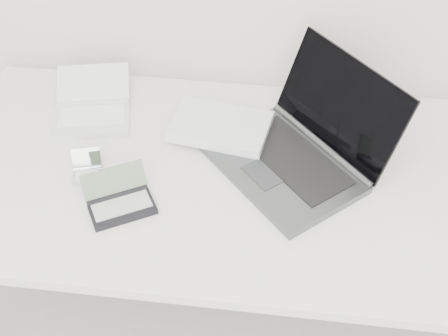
# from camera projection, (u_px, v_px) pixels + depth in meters

# --- Properties ---
(desk) EXTENTS (1.60, 0.80, 0.73)m
(desk) POSITION_uv_depth(u_px,v_px,m) (237.00, 187.00, 1.70)
(desk) COLOR white
(desk) RESTS_ON ground
(laptop_large) EXTENTS (0.64, 0.55, 0.26)m
(laptop_large) POSITION_uv_depth(u_px,v_px,m) (277.00, 142.00, 1.69)
(laptop_large) COLOR #535558
(laptop_large) RESTS_ON desk
(netbook_open_white) EXTENTS (0.27, 0.31, 0.07)m
(netbook_open_white) POSITION_uv_depth(u_px,v_px,m) (92.00, 110.00, 1.83)
(netbook_open_white) COLOR silver
(netbook_open_white) RESTS_ON desk
(pda_silver) EXTENTS (0.10, 0.10, 0.06)m
(pda_silver) POSITION_uv_depth(u_px,v_px,m) (87.00, 171.00, 1.65)
(pda_silver) COLOR silver
(pda_silver) RESTS_ON desk
(palmtop_charcoal) EXTENTS (0.20, 0.19, 0.08)m
(palmtop_charcoal) POSITION_uv_depth(u_px,v_px,m) (120.00, 202.00, 1.57)
(palmtop_charcoal) COLOR black
(palmtop_charcoal) RESTS_ON desk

